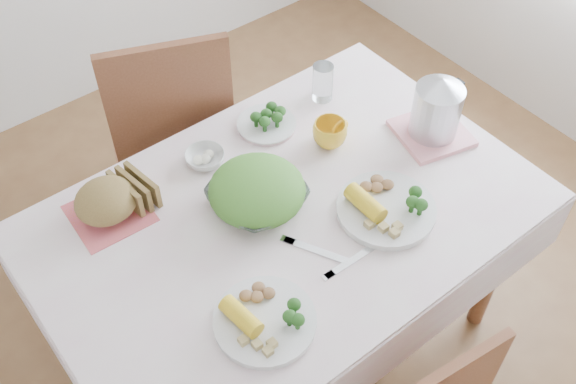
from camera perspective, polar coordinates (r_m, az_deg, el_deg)
floor at (r=2.67m, az=-0.07°, el=-12.21°), size 3.60×3.60×0.00m
dining_table at (r=2.35m, az=-0.08°, el=-7.73°), size 1.40×0.90×0.75m
tablecloth at (r=2.05m, az=-0.09°, el=-1.78°), size 1.50×1.00×0.01m
chair_far at (r=2.76m, az=-9.81°, el=5.13°), size 0.60×0.60×1.03m
salad_bowl at (r=2.04m, az=-2.61°, el=-0.43°), size 0.30×0.30×0.07m
dinner_plate_left at (r=1.81m, az=-1.97°, el=-10.90°), size 0.33×0.33×0.02m
dinner_plate_right at (r=2.05m, az=8.29°, el=-1.51°), size 0.39×0.39×0.03m
broccoli_plate at (r=2.30m, az=-1.83°, el=5.73°), size 0.25×0.25×0.02m
napkin at (r=2.11m, az=-14.85°, el=-1.76°), size 0.23×0.23×0.00m
bread_loaf at (r=2.07m, az=-15.15°, el=-0.77°), size 0.21×0.20×0.11m
fruit_bowl at (r=2.18m, az=-7.03°, el=2.86°), size 0.15×0.15×0.04m
yellow_mug at (r=2.22m, az=3.55°, el=4.96°), size 0.12×0.12×0.09m
glass_tumbler at (r=2.38m, az=2.94°, el=9.18°), size 0.09×0.09×0.14m
pink_tray at (r=2.32m, az=12.04°, el=4.89°), size 0.27×0.27×0.02m
electric_kettle at (r=2.25m, az=12.50°, el=6.98°), size 0.18×0.18×0.22m
fork_left at (r=1.95m, az=2.40°, el=-4.95°), size 0.11×0.19×0.00m
fork_right at (r=2.04m, az=6.12°, el=-1.98°), size 0.13×0.15×0.00m
knife at (r=1.94m, az=5.31°, el=-5.87°), size 0.18×0.03×0.00m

